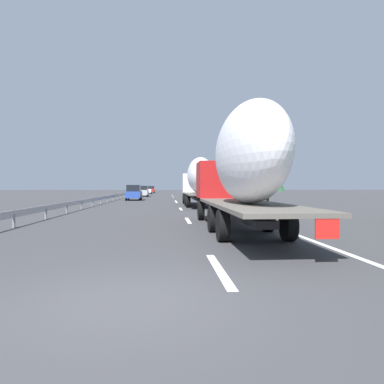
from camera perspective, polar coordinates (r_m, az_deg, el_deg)
ground_plane at (r=45.56m, az=-5.01°, el=-1.35°), size 260.00×260.00×0.00m
lane_stripe_0 at (r=7.82m, az=4.43°, el=-12.43°), size 3.20×0.20×0.01m
lane_stripe_1 at (r=18.61m, az=-0.65°, el=-4.64°), size 3.20×0.20×0.01m
lane_stripe_2 at (r=28.02m, az=-1.84°, el=-2.76°), size 3.20×0.20×0.01m
lane_stripe_3 at (r=39.74m, az=-2.54°, el=-1.67°), size 3.20×0.20×0.01m
lane_stripe_4 at (r=43.08m, az=-2.66°, el=-1.47°), size 3.20×0.20×0.01m
lane_stripe_5 at (r=58.84m, az=-3.07°, el=-0.82°), size 3.20×0.20×0.01m
lane_stripe_6 at (r=70.47m, az=-3.26°, el=-0.53°), size 3.20×0.20×0.01m
edge_line_right at (r=50.78m, az=1.29°, el=-1.10°), size 110.00×0.20×0.01m
truck_lead at (r=31.87m, az=1.11°, el=2.11°), size 12.05×2.55×4.33m
truck_trailing at (r=13.85m, az=8.11°, el=4.37°), size 13.59×2.55×4.76m
car_blue_sedan at (r=46.00m, az=-9.42°, el=-0.11°), size 4.33×1.88×1.98m
car_red_compact at (r=98.11m, az=-6.63°, el=0.42°), size 4.21×1.84×1.88m
car_silver_hatch at (r=62.08m, az=-7.96°, el=0.13°), size 4.46×1.77×1.89m
car_white_van at (r=84.88m, az=-7.18°, el=0.32°), size 4.60×1.78×1.78m
road_sign at (r=46.83m, az=3.23°, el=1.63°), size 0.10×0.90×3.45m
tree_0 at (r=47.88m, az=10.60°, el=3.83°), size 2.49×2.49×7.02m
tree_2 at (r=67.53m, az=4.88°, el=2.09°), size 3.67×3.67×5.03m
tree_3 at (r=36.35m, az=12.20°, el=3.47°), size 3.34×3.34×5.51m
guardrail_median at (r=48.99m, az=-12.00°, el=-0.53°), size 94.00×0.10×0.76m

